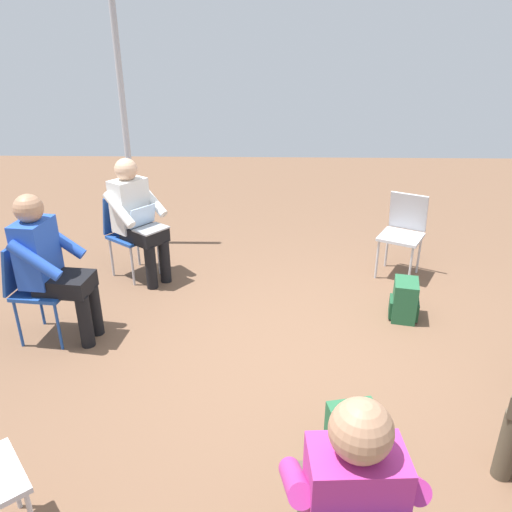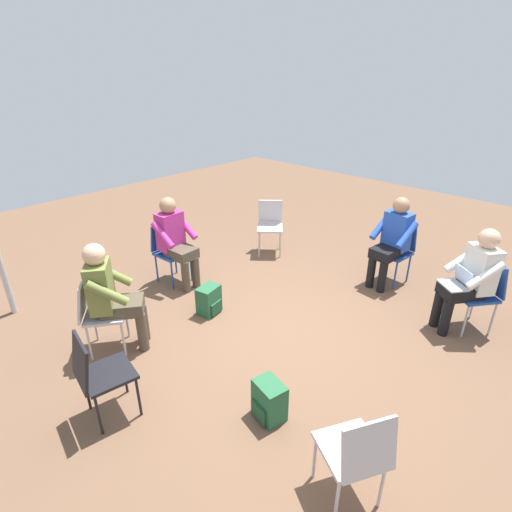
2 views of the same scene
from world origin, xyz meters
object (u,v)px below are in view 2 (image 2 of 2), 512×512
object	(u,v)px
chair_northeast	(270,223)
person_with_laptop	(472,276)
chair_northwest	(97,310)
person_in_blue	(393,238)
person_in_olive	(111,292)
chair_southwest	(357,452)
chair_west	(98,372)
backpack_by_empty_chair	(209,301)
backpack_near_laptop_user	(269,402)
person_in_magenta	(175,238)
chair_southeast	(481,290)
chair_north	(169,248)
chair_east	(397,248)

from	to	relation	value
chair_northeast	person_with_laptop	size ratio (longest dim) A/B	0.69
chair_northwest	person_in_blue	xyz separation A→B (m)	(3.46, -1.54, 0.20)
person_with_laptop	person_in_olive	xyz separation A→B (m)	(-2.92, 2.57, 0.00)
chair_southwest	person_with_laptop	bearing A→B (deg)	32.49
chair_west	backpack_by_empty_chair	size ratio (longest dim) A/B	2.36
person_in_olive	backpack_near_laptop_user	size ratio (longest dim) A/B	3.44
chair_northeast	person_in_olive	xyz separation A→B (m)	(-3.02, -0.49, 0.20)
person_in_magenta	backpack_by_empty_chair	world-z (taller)	person_in_magenta
chair_west	chair_southeast	distance (m)	4.09
chair_northeast	backpack_by_empty_chair	size ratio (longest dim) A/B	2.36
chair_west	person_with_laptop	xyz separation A→B (m)	(3.49, -1.78, 0.20)
chair_southeast	chair_north	bearing A→B (deg)	64.01
chair_southwest	chair_northwest	world-z (taller)	same
chair_northeast	person_in_magenta	distance (m)	1.73
chair_north	person_in_blue	distance (m)	3.07
chair_southwest	person_in_magenta	world-z (taller)	person_in_magenta
chair_southwest	person_in_magenta	distance (m)	3.61
person_with_laptop	backpack_near_laptop_user	distance (m)	2.68
chair_east	person_in_olive	world-z (taller)	person_in_olive
person_in_blue	backpack_by_empty_chair	world-z (taller)	person_in_blue
chair_west	backpack_near_laptop_user	xyz separation A→B (m)	(0.98, -1.04, -0.34)
chair_northwest	backpack_by_empty_chair	distance (m)	1.33
chair_northwest	person_in_olive	distance (m)	0.26
person_in_olive	backpack_near_laptop_user	world-z (taller)	person_in_olive
person_with_laptop	person_in_magenta	size ratio (longest dim) A/B	1.00
person_in_blue	backpack_near_laptop_user	world-z (taller)	person_in_blue
chair_northwest	person_in_magenta	world-z (taller)	person_in_magenta
person_in_blue	chair_north	bearing A→B (deg)	47.49
backpack_near_laptop_user	chair_southeast	bearing A→B (deg)	-17.83
person_in_olive	chair_northeast	bearing A→B (deg)	135.12
chair_northeast	chair_southwest	xyz separation A→B (m)	(-2.78, -3.23, 0.00)
person_in_magenta	backpack_near_laptop_user	bearing A→B (deg)	66.83
person_in_magenta	backpack_near_laptop_user	distance (m)	2.73
chair_north	chair_northwest	size ratio (longest dim) A/B	1.00
chair_northeast	backpack_by_empty_chair	xyz separation A→B (m)	(-1.90, -0.68, -0.34)
chair_southeast	chair_northwest	size ratio (longest dim) A/B	1.00
chair_northwest	chair_north	bearing A→B (deg)	153.83
chair_northeast	chair_northwest	size ratio (longest dim) A/B	1.00
chair_west	backpack_by_empty_chair	bearing A→B (deg)	119.28
chair_east	person_with_laptop	bearing A→B (deg)	158.88
person_with_laptop	person_in_blue	world-z (taller)	same
chair_north	chair_east	xyz separation A→B (m)	(2.19, -2.32, 0.00)
backpack_by_empty_chair	person_in_olive	bearing A→B (deg)	170.10
person_in_blue	backpack_near_laptop_user	bearing A→B (deg)	103.61
chair_east	person_in_blue	xyz separation A→B (m)	(-0.17, 0.02, 0.20)
chair_east	chair_southeast	world-z (taller)	same
chair_northeast	chair_southwest	world-z (taller)	same
chair_west	backpack_near_laptop_user	world-z (taller)	chair_west
chair_north	chair_southwest	distance (m)	3.76
chair_southeast	backpack_by_empty_chair	bearing A→B (deg)	75.66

